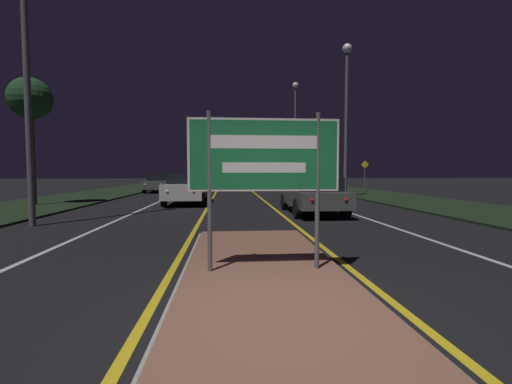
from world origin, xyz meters
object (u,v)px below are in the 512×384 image
object	(u,v)px
car_receding_2	(264,181)
car_approaching_1	(160,182)
car_receding_1	(323,185)
warning_sign	(365,173)
streetlight_right_near	(346,97)
streetlight_right_far	(295,116)
car_approaching_0	(187,188)
highway_sign	(264,160)
car_receding_0	(312,194)

from	to	relation	value
car_receding_2	car_approaching_1	xyz separation A→B (m)	(-8.54, -2.04, -0.01)
car_receding_1	warning_sign	distance (m)	5.21
streetlight_right_near	car_receding_1	size ratio (longest dim) A/B	2.22
streetlight_right_far	car_approaching_0	xyz separation A→B (m)	(-8.99, -17.43, -6.55)
highway_sign	car_receding_1	size ratio (longest dim) A/B	0.59
car_receding_0	car_receding_1	distance (m)	9.52
car_receding_0	car_approaching_0	xyz separation A→B (m)	(-5.29, 4.66, 0.03)
car_approaching_0	warning_sign	size ratio (longest dim) A/B	2.03
streetlight_right_near	car_approaching_1	size ratio (longest dim) A/B	1.86
streetlight_right_near	car_receding_0	xyz separation A→B (m)	(-3.70, -6.90, -5.21)
streetlight_right_far	car_receding_1	world-z (taller)	streetlight_right_far
streetlight_right_far	car_approaching_0	world-z (taller)	streetlight_right_far
car_receding_0	car_receding_2	size ratio (longest dim) A/B	0.95
car_receding_0	streetlight_right_near	bearing A→B (deg)	61.77
car_receding_1	car_approaching_1	size ratio (longest dim) A/B	0.84
car_receding_0	car_approaching_1	bearing A→B (deg)	120.03
streetlight_right_near	car_receding_0	world-z (taller)	streetlight_right_near
car_receding_2	car_approaching_0	bearing A→B (deg)	-113.16
car_receding_1	car_approaching_1	world-z (taller)	car_approaching_1
car_receding_0	car_receding_1	world-z (taller)	car_receding_0
car_receding_0	car_approaching_1	size ratio (longest dim) A/B	0.94
streetlight_right_far	car_receding_1	xyz separation A→B (m)	(-0.70, -13.05, -6.59)
car_receding_2	warning_sign	xyz separation A→B (m)	(7.13, -4.72, 0.74)
warning_sign	highway_sign	bearing A→B (deg)	-116.16
streetlight_right_near	car_receding_0	distance (m)	9.40
streetlight_right_near	car_approaching_1	xyz separation A→B (m)	(-12.30, 7.97, -5.21)
car_receding_2	warning_sign	size ratio (longest dim) A/B	2.02
car_approaching_1	streetlight_right_near	bearing A→B (deg)	-32.95
car_receding_0	car_receding_2	distance (m)	16.90
highway_sign	car_receding_2	xyz separation A→B (m)	(2.63, 24.60, -1.01)
highway_sign	car_receding_1	bearing A→B (deg)	71.22
streetlight_right_near	car_receding_1	distance (m)	5.69
highway_sign	car_receding_2	world-z (taller)	highway_sign
streetlight_right_far	warning_sign	bearing A→B (deg)	-71.19
streetlight_right_near	warning_sign	size ratio (longest dim) A/B	3.82
highway_sign	car_receding_0	world-z (taller)	highway_sign
car_approaching_1	car_receding_0	bearing A→B (deg)	-59.97
streetlight_right_far	car_receding_0	distance (m)	23.34
highway_sign	warning_sign	xyz separation A→B (m)	(9.76, 19.88, -0.27)
car_receding_0	highway_sign	bearing A→B (deg)	-109.26
car_approaching_1	warning_sign	distance (m)	15.92
warning_sign	streetlight_right_near	bearing A→B (deg)	-122.54
car_receding_0	car_receding_1	bearing A→B (deg)	71.63
streetlight_right_near	streetlight_right_far	distance (m)	15.25
car_receding_0	warning_sign	xyz separation A→B (m)	(7.08, 12.19, 0.75)
streetlight_right_near	highway_sign	bearing A→B (deg)	-113.65
car_receding_1	car_approaching_0	size ratio (longest dim) A/B	0.85
car_receding_1	car_receding_0	bearing A→B (deg)	-108.37
streetlight_right_far	car_receding_0	xyz separation A→B (m)	(-3.70, -22.09, -6.58)
car_approaching_0	warning_sign	bearing A→B (deg)	31.32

